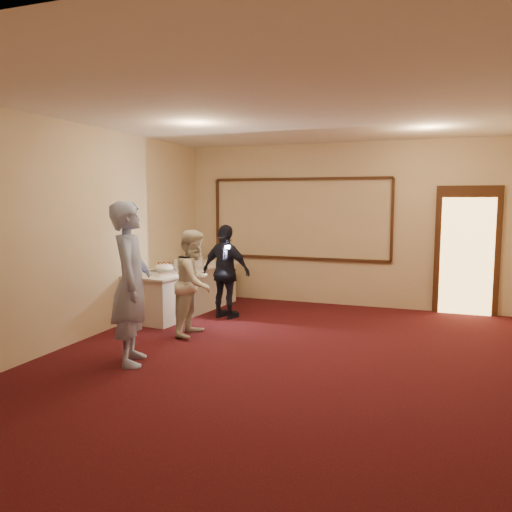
% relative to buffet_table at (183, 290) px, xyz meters
% --- Properties ---
extents(floor, '(7.00, 7.00, 0.00)m').
position_rel_buffet_table_xyz_m(floor, '(2.52, -2.00, -0.39)').
color(floor, '#320B14').
rests_on(floor, ground).
extents(room_walls, '(6.04, 7.04, 3.02)m').
position_rel_buffet_table_xyz_m(room_walls, '(2.52, -2.00, 1.64)').
color(room_walls, beige).
rests_on(room_walls, floor).
extents(wall_molding, '(3.45, 0.04, 1.55)m').
position_rel_buffet_table_xyz_m(wall_molding, '(1.72, 1.47, 1.21)').
color(wall_molding, '#331A0F').
rests_on(wall_molding, room_walls).
extents(doorway, '(1.05, 0.07, 2.20)m').
position_rel_buffet_table_xyz_m(doorway, '(4.67, 1.45, 0.69)').
color(doorway, '#331A0F').
rests_on(doorway, floor).
extents(buffet_table, '(1.22, 2.57, 0.77)m').
position_rel_buffet_table_xyz_m(buffet_table, '(0.00, 0.00, 0.00)').
color(buffet_table, silver).
rests_on(buffet_table, floor).
extents(pavlova_tray, '(0.50, 0.58, 0.19)m').
position_rel_buffet_table_xyz_m(pavlova_tray, '(0.07, -0.77, 0.46)').
color(pavlova_tray, silver).
rests_on(pavlova_tray, buffet_table).
extents(cupcake_stand, '(0.31, 0.31, 0.45)m').
position_rel_buffet_table_xyz_m(cupcake_stand, '(-0.17, 0.83, 0.54)').
color(cupcake_stand, '#C83A70').
rests_on(cupcake_stand, buffet_table).
extents(plate_stack_a, '(0.17, 0.17, 0.14)m').
position_rel_buffet_table_xyz_m(plate_stack_a, '(-0.10, 0.04, 0.45)').
color(plate_stack_a, white).
rests_on(plate_stack_a, buffet_table).
extents(plate_stack_b, '(0.21, 0.21, 0.17)m').
position_rel_buffet_table_xyz_m(plate_stack_b, '(0.14, 0.30, 0.47)').
color(plate_stack_b, white).
rests_on(plate_stack_b, buffet_table).
extents(tart, '(0.26, 0.26, 0.05)m').
position_rel_buffet_table_xyz_m(tart, '(0.24, -0.29, 0.41)').
color(tart, white).
rests_on(tart, buffet_table).
extents(man, '(0.73, 0.84, 1.95)m').
position_rel_buffet_table_xyz_m(man, '(0.75, -2.70, 0.59)').
color(man, '#9AB2F6').
rests_on(man, floor).
extents(woman, '(0.61, 0.77, 1.54)m').
position_rel_buffet_table_xyz_m(woman, '(0.88, -1.30, 0.38)').
color(woman, beige).
rests_on(woman, floor).
extents(guest, '(0.97, 0.57, 1.56)m').
position_rel_buffet_table_xyz_m(guest, '(0.91, -0.20, 0.39)').
color(guest, black).
rests_on(guest, floor).
extents(camera_flash, '(0.08, 0.06, 0.05)m').
position_rel_buffet_table_xyz_m(camera_flash, '(0.99, -0.32, 0.81)').
color(camera_flash, white).
rests_on(camera_flash, guest).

